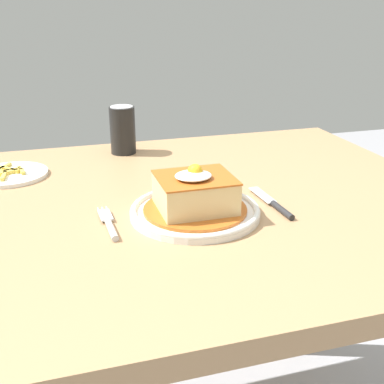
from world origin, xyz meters
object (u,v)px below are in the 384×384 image
Objects in this scene: fork at (109,225)px; side_plate_fries at (10,174)px; knife at (276,206)px; soda_can at (123,130)px; main_plate at (195,211)px.

side_plate_fries is (-0.18, 0.34, -0.00)m from fork.
side_plate_fries reaches higher than knife.
side_plate_fries is (-0.50, 0.35, -0.00)m from knife.
soda_can is at bearing 77.66° from fork.
fork is 0.32m from knife.
soda_can is at bearing 97.98° from main_plate.
fork is 0.83× the size of side_plate_fries.
soda_can reaches higher than main_plate.
fork is (-0.16, -0.01, -0.00)m from main_plate.
side_plate_fries is at bearing -158.32° from soda_can.
soda_can reaches higher than fork.
fork is 0.85× the size of knife.
soda_can reaches higher than side_plate_fries.
main_plate is at bearing -82.02° from soda_can.
knife is at bearing -0.90° from fork.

